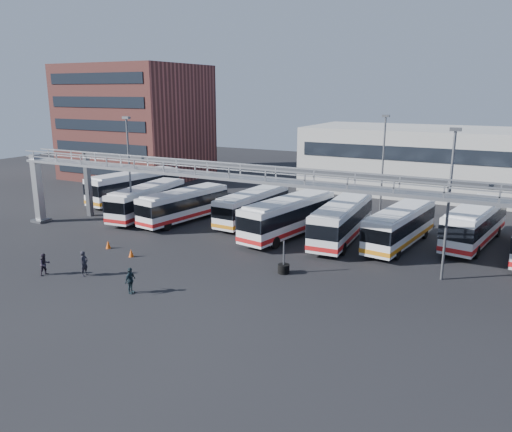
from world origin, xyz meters
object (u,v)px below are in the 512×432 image
at_px(bus_7, 475,223).
at_px(tire_stack, 284,268).
at_px(bus_4, 289,215).
at_px(pedestrian_a, 84,263).
at_px(cone_left, 108,245).
at_px(light_pole_back, 383,161).
at_px(bus_1, 147,200).
at_px(bus_5, 342,220).
at_px(light_pole_left, 129,166).
at_px(pedestrian_b, 45,264).
at_px(bus_0, 134,186).
at_px(bus_6, 400,225).
at_px(bus_2, 184,204).
at_px(cone_right, 131,253).
at_px(bus_3, 253,205).
at_px(pedestrian_d, 130,281).
at_px(light_pole_mid, 449,197).

xyz_separation_m(bus_7, tire_stack, (-11.17, -13.50, -1.48)).
bearing_deg(bus_4, tire_stack, -57.59).
height_order(pedestrian_a, cone_left, pedestrian_a).
bearing_deg(light_pole_back, cone_left, -129.89).
height_order(bus_1, bus_5, bus_5).
distance_m(light_pole_left, bus_7, 30.65).
bearing_deg(pedestrian_b, bus_0, 38.01).
bearing_deg(light_pole_left, pedestrian_a, -63.06).
bearing_deg(light_pole_left, light_pole_back, 34.99).
bearing_deg(bus_4, bus_6, 20.50).
xyz_separation_m(bus_2, pedestrian_b, (-0.02, -16.46, -0.96)).
height_order(light_pole_left, bus_0, light_pole_left).
bearing_deg(tire_stack, cone_left, -174.42).
bearing_deg(bus_4, cone_left, -128.82).
height_order(bus_5, tire_stack, bus_5).
bearing_deg(bus_4, light_pole_left, -155.66).
height_order(bus_1, bus_7, bus_7).
height_order(bus_6, tire_stack, bus_6).
relative_size(bus_2, cone_left, 16.24).
bearing_deg(cone_right, bus_4, 51.73).
relative_size(bus_1, bus_2, 1.03).
distance_m(light_pole_back, bus_6, 10.31).
height_order(bus_5, cone_left, bus_5).
distance_m(bus_1, pedestrian_b, 16.83).
height_order(bus_3, bus_5, bus_5).
xyz_separation_m(bus_5, cone_left, (-16.14, -10.75, -1.55)).
height_order(light_pole_left, cone_left, light_pole_left).
bearing_deg(pedestrian_d, light_pole_mid, -62.54).
relative_size(bus_3, bus_6, 0.96).
xyz_separation_m(bus_5, cone_right, (-13.05, -11.51, -1.56)).
relative_size(bus_0, pedestrian_a, 6.70).
distance_m(bus_2, tire_stack, 16.88).
xyz_separation_m(light_pole_mid, bus_4, (-13.46, 4.61, -3.83)).
relative_size(light_pole_left, bus_3, 0.98).
relative_size(light_pole_back, pedestrian_b, 6.57).
bearing_deg(bus_3, bus_0, 177.53).
height_order(light_pole_back, bus_5, light_pole_back).
xyz_separation_m(bus_0, bus_6, (30.49, -2.80, -0.18)).
bearing_deg(tire_stack, bus_4, 112.02).
height_order(bus_3, cone_right, bus_3).
bearing_deg(bus_5, cone_right, -141.10).
relative_size(light_pole_back, pedestrian_a, 5.76).
xyz_separation_m(bus_4, bus_7, (14.62, 4.99, -0.02)).
relative_size(bus_6, tire_stack, 4.58).
xyz_separation_m(pedestrian_a, cone_left, (-2.98, 5.37, -0.56)).
relative_size(bus_5, tire_stack, 4.78).
bearing_deg(cone_right, bus_6, 34.96).
xyz_separation_m(pedestrian_a, pedestrian_b, (-2.54, -1.18, -0.11)).
bearing_deg(cone_left, light_pole_back, 50.11).
distance_m(light_pole_left, cone_right, 10.82).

